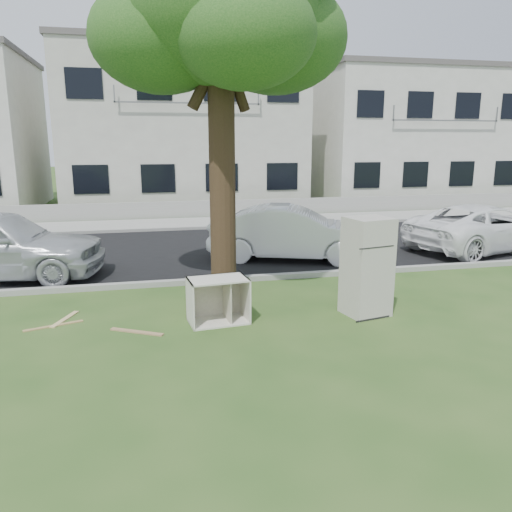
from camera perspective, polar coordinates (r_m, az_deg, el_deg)
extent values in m
plane|color=#2A4C1B|center=(9.20, 0.57, -7.01)|extent=(120.00, 120.00, 0.00)
cube|color=black|center=(14.89, -4.68, 0.75)|extent=(120.00, 7.00, 0.01)
cube|color=gray|center=(11.49, -2.21, -2.93)|extent=(120.00, 0.18, 0.12)
cube|color=gray|center=(18.35, -6.23, 3.03)|extent=(120.00, 0.18, 0.12)
cube|color=gray|center=(19.77, -6.71, 3.75)|extent=(120.00, 2.80, 0.01)
cube|color=gray|center=(21.30, -7.19, 5.33)|extent=(120.00, 0.15, 0.70)
cylinder|color=black|center=(10.36, -3.89, 9.92)|extent=(0.54, 0.54, 5.20)
ellipsoid|color=#1A4818|center=(10.63, -4.16, 26.29)|extent=(3.80, 3.80, 2.85)
cube|color=beige|center=(26.00, -8.47, 13.84)|extent=(11.00, 8.00, 7.20)
cube|color=#595451|center=(26.33, -8.76, 21.95)|extent=(11.22, 8.16, 0.24)
cube|color=silver|center=(29.45, 16.16, 12.78)|extent=(10.00, 8.00, 6.60)
cube|color=#595451|center=(29.66, 16.59, 19.38)|extent=(10.20, 8.16, 0.24)
cube|color=white|center=(9.35, 12.56, -1.20)|extent=(0.87, 0.83, 1.81)
cube|color=beige|center=(8.87, -4.35, -5.08)|extent=(1.09, 0.74, 0.80)
cube|color=#A1854E|center=(9.45, -22.12, -7.40)|extent=(0.96, 0.40, 0.02)
cube|color=#9E7B52|center=(8.74, -13.47, -8.42)|extent=(0.89, 0.56, 0.02)
cube|color=tan|center=(9.71, -21.01, -6.75)|extent=(0.40, 0.82, 0.02)
imported|color=white|center=(13.51, 4.14, 2.63)|extent=(4.67, 2.93, 1.45)
imported|color=white|center=(16.11, 24.62, 2.97)|extent=(5.29, 3.44, 1.35)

